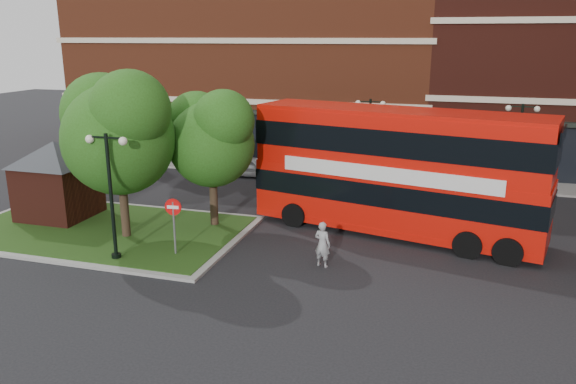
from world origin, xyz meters
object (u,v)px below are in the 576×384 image
(woman, at_px, (322,244))
(car_white, at_px, (484,176))
(car_silver, at_px, (251,166))
(bus, at_px, (397,163))

(woman, relative_size, car_white, 0.41)
(car_silver, bearing_deg, car_white, -87.76)
(bus, distance_m, car_white, 10.20)
(bus, relative_size, woman, 7.25)
(bus, bearing_deg, car_silver, 153.41)
(woman, bearing_deg, bus, -98.85)
(woman, bearing_deg, car_silver, -43.06)
(bus, distance_m, woman, 5.58)
(woman, distance_m, car_white, 15.02)
(woman, distance_m, car_silver, 14.59)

